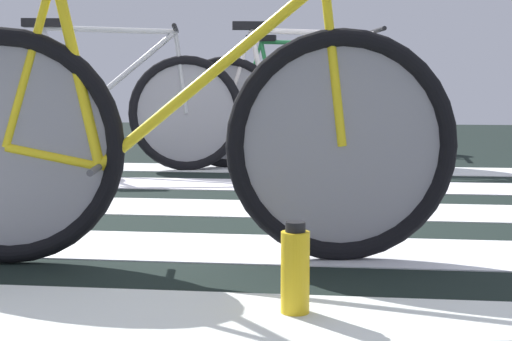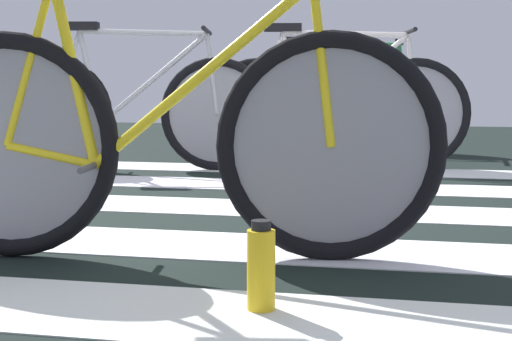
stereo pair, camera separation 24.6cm
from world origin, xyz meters
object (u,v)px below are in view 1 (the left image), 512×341
Objects in this scene: bicycle_4_of_4 at (303,102)px; water_bottle at (295,271)px; bicycle_3_of_4 at (305,108)px; bicycle_2_of_4 at (102,109)px; bicycle_1_of_4 at (174,138)px.

bicycle_4_of_4 is 7.73× the size of water_bottle.
bicycle_3_of_4 reaches higher than water_bottle.
bicycle_2_of_4 and bicycle_4_of_4 have the same top height.
bicycle_4_of_4 is at bearing 78.68° from bicycle_1_of_4.
bicycle_3_of_4 is 7.65× the size of water_bottle.
bicycle_1_of_4 is 0.99× the size of bicycle_4_of_4.
bicycle_4_of_4 is (0.15, 4.00, 0.00)m from bicycle_1_of_4.
bicycle_1_of_4 is 1.01× the size of bicycle_2_of_4.
bicycle_4_of_4 is at bearing 93.21° from water_bottle.
bicycle_2_of_4 is at bearing -120.37° from bicycle_4_of_4.
bicycle_2_of_4 is 7.63× the size of water_bottle.
bicycle_1_of_4 and bicycle_2_of_4 have the same top height.
bicycle_1_of_4 reaches higher than water_bottle.
bicycle_3_of_4 is at bearing 92.89° from water_bottle.
bicycle_1_of_4 is at bearing -77.96° from bicycle_2_of_4.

